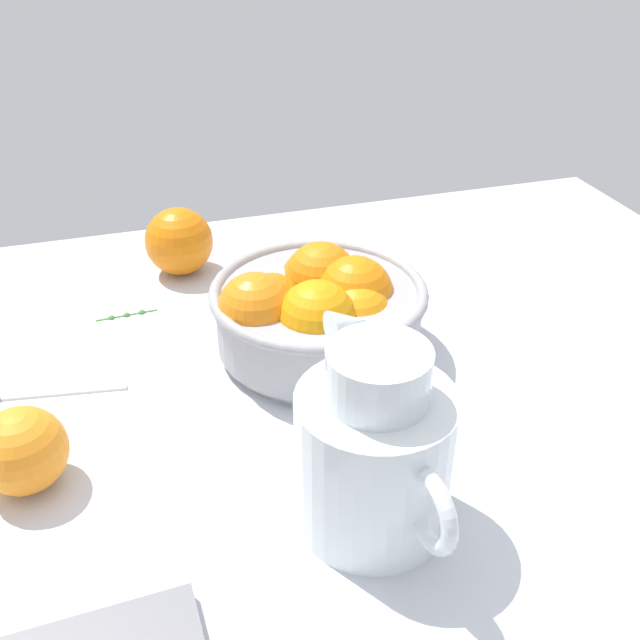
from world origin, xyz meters
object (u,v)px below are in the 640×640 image
object	(u,v)px
fruit_bowl	(318,309)
juice_pitcher	(374,459)
spoon	(20,394)
loose_orange_1	(179,241)
loose_orange_2	(22,450)

from	to	relation	value
fruit_bowl	juice_pitcher	xyz separation A→B (cm)	(-2.67, -23.98, 0.95)
spoon	loose_orange_1	bearing A→B (deg)	49.11
juice_pitcher	fruit_bowl	bearing A→B (deg)	83.64
juice_pitcher	spoon	bearing A→B (deg)	138.73
juice_pitcher	loose_orange_1	xyz separation A→B (cm)	(-9.03, 46.52, -1.85)
juice_pitcher	loose_orange_2	world-z (taller)	juice_pitcher
loose_orange_1	spoon	world-z (taller)	loose_orange_1
loose_orange_2	spoon	size ratio (longest dim) A/B	0.48
juice_pitcher	loose_orange_2	distance (cm)	29.26
loose_orange_2	fruit_bowl	bearing A→B (deg)	22.36
loose_orange_1	loose_orange_2	world-z (taller)	loose_orange_1
juice_pitcher	spoon	xyz separation A→B (cm)	(-28.02, 24.59, -5.75)
loose_orange_2	spoon	distance (cm)	13.16
fruit_bowl	juice_pitcher	distance (cm)	24.15
spoon	fruit_bowl	bearing A→B (deg)	-1.13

